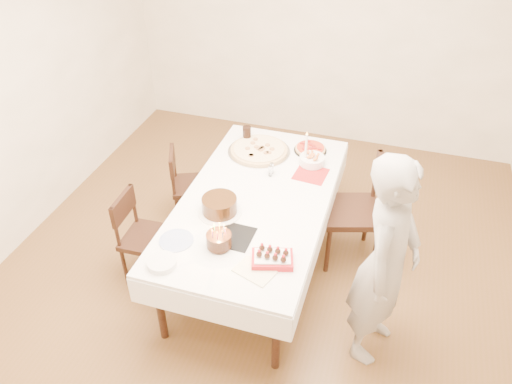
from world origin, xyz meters
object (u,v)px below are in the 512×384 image
(dining_table, at_px, (256,233))
(chair_left_dessert, at_px, (148,238))
(layer_cake, at_px, (220,206))
(birthday_cake, at_px, (219,237))
(pasta_bowl, at_px, (312,160))
(cola_glass, at_px, (247,134))
(pizza_pepperoni, at_px, (310,149))
(strawberry_box, at_px, (272,258))
(person, at_px, (386,263))
(pizza_white, at_px, (259,150))
(chair_left_savory, at_px, (193,185))
(chair_right_savory, at_px, (351,212))
(taper_candle, at_px, (306,149))

(dining_table, relative_size, chair_left_dessert, 2.60)
(layer_cake, bearing_deg, birthday_cake, -69.92)
(pasta_bowl, distance_m, cola_glass, 0.70)
(birthday_cake, bearing_deg, dining_table, 82.75)
(pizza_pepperoni, bearing_deg, cola_glass, 179.98)
(chair_left_dessert, xyz_separation_m, strawberry_box, (1.14, -0.29, 0.37))
(person, xyz_separation_m, pizza_white, (-1.24, 1.18, -0.06))
(birthday_cake, bearing_deg, chair_left_savory, 122.92)
(person, distance_m, birthday_cake, 1.15)
(dining_table, height_order, chair_right_savory, chair_right_savory)
(pizza_pepperoni, distance_m, layer_cake, 1.18)
(person, bearing_deg, birthday_cake, 108.54)
(chair_left_savory, bearing_deg, person, 129.14)
(dining_table, height_order, pizza_pepperoni, pizza_pepperoni)
(pizza_pepperoni, xyz_separation_m, pasta_bowl, (0.06, -0.21, 0.02))
(chair_right_savory, xyz_separation_m, taper_candle, (-0.47, 0.22, 0.41))
(person, relative_size, cola_glass, 11.30)
(chair_left_savory, distance_m, layer_cake, 1.00)
(pizza_pepperoni, relative_size, pasta_bowl, 1.36)
(chair_right_savory, xyz_separation_m, chair_left_dessert, (-1.56, -0.73, -0.09))
(pizza_pepperoni, distance_m, strawberry_box, 1.48)
(pizza_white, xyz_separation_m, birthday_cake, (0.10, -1.28, 0.07))
(pizza_white, bearing_deg, chair_left_savory, -160.46)
(person, height_order, layer_cake, person)
(dining_table, bearing_deg, chair_right_savory, 26.25)
(chair_left_savory, distance_m, pizza_pepperoni, 1.16)
(taper_candle, bearing_deg, layer_cake, -119.60)
(cola_glass, relative_size, birthday_cake, 0.82)
(person, distance_m, taper_candle, 1.36)
(strawberry_box, bearing_deg, taper_candle, 92.57)
(pizza_white, distance_m, pasta_bowl, 0.50)
(cola_glass, distance_m, layer_cake, 1.09)
(birthday_cake, bearing_deg, cola_glass, 100.50)
(pizza_white, distance_m, cola_glass, 0.24)
(chair_left_dessert, distance_m, strawberry_box, 1.24)
(person, bearing_deg, chair_right_savory, 33.75)
(pizza_white, bearing_deg, cola_glass, 136.43)
(pasta_bowl, bearing_deg, dining_table, -118.06)
(pizza_pepperoni, relative_size, strawberry_box, 1.06)
(pizza_pepperoni, bearing_deg, strawberry_box, -87.70)
(pizza_pepperoni, distance_m, taper_candle, 0.28)
(strawberry_box, bearing_deg, birthday_cake, 174.89)
(person, height_order, cola_glass, person)
(chair_left_savory, bearing_deg, taper_candle, 164.30)
(chair_left_savory, bearing_deg, layer_cake, 105.37)
(dining_table, xyz_separation_m, taper_candle, (0.27, 0.58, 0.54))
(dining_table, xyz_separation_m, birthday_cake, (-0.08, -0.62, 0.47))
(layer_cake, bearing_deg, chair_right_savory, 33.31)
(pizza_white, relative_size, pasta_bowl, 2.59)
(pasta_bowl, bearing_deg, taper_candle, -156.21)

